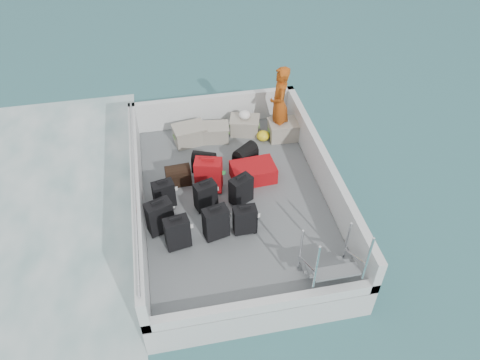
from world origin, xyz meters
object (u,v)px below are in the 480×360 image
(suitcase_3, at_px, (216,223))
(suitcase_7, at_px, (241,190))
(crate_3, at_px, (284,130))
(suitcase_8, at_px, (253,172))
(suitcase_0, at_px, (178,233))
(suitcase_5, at_px, (209,175))
(suitcase_4, at_px, (206,196))
(crate_1, at_px, (215,133))
(suitcase_1, at_px, (160,217))
(suitcase_6, at_px, (245,220))
(suitcase_2, at_px, (164,195))
(crate_0, at_px, (190,135))
(passenger, at_px, (279,104))
(crate_2, at_px, (245,126))

(suitcase_3, bearing_deg, suitcase_7, 38.53)
(crate_3, bearing_deg, suitcase_8, -128.85)
(suitcase_3, xyz_separation_m, crate_3, (1.86, 2.47, -0.13))
(suitcase_0, bearing_deg, suitcase_5, 51.05)
(suitcase_4, distance_m, crate_1, 2.04)
(suitcase_1, distance_m, crate_1, 2.72)
(suitcase_6, distance_m, suitcase_8, 1.38)
(suitcase_2, distance_m, suitcase_5, 0.91)
(suitcase_1, relative_size, suitcase_4, 1.14)
(suitcase_7, relative_size, suitcase_8, 0.69)
(crate_0, bearing_deg, suitcase_7, -70.01)
(suitcase_1, relative_size, suitcase_3, 1.03)
(suitcase_0, distance_m, suitcase_1, 0.48)
(passenger, bearing_deg, crate_0, -85.76)
(suitcase_2, bearing_deg, crate_2, 33.27)
(crate_1, bearing_deg, suitcase_4, -103.44)
(suitcase_4, bearing_deg, suitcase_0, -143.69)
(suitcase_0, distance_m, suitcase_7, 1.48)
(suitcase_0, relative_size, suitcase_2, 1.14)
(suitcase_1, height_order, crate_0, suitcase_1)
(crate_3, bearing_deg, suitcase_1, -142.10)
(suitcase_0, distance_m, suitcase_6, 1.16)
(crate_2, xyz_separation_m, crate_3, (0.80, -0.33, 0.01))
(suitcase_3, relative_size, suitcase_6, 1.15)
(suitcase_6, bearing_deg, suitcase_1, 168.25)
(suitcase_4, xyz_separation_m, suitcase_7, (0.65, 0.02, 0.00))
(suitcase_6, bearing_deg, crate_1, 92.32)
(suitcase_3, xyz_separation_m, suitcase_5, (0.05, 1.19, 0.02))
(suitcase_0, height_order, crate_0, suitcase_0)
(crate_3, bearing_deg, suitcase_3, -126.99)
(suitcase_3, bearing_deg, crate_2, 55.92)
(suitcase_5, bearing_deg, passenger, 54.88)
(suitcase_2, height_order, suitcase_8, suitcase_2)
(suitcase_3, distance_m, crate_0, 2.71)
(suitcase_5, xyz_separation_m, suitcase_6, (0.45, -1.18, -0.07))
(suitcase_8, xyz_separation_m, crate_0, (-1.07, 1.38, 0.02))
(suitcase_2, xyz_separation_m, suitcase_6, (1.30, -0.89, -0.00))
(suitcase_0, xyz_separation_m, suitcase_1, (-0.26, 0.41, 0.01))
(suitcase_4, relative_size, crate_1, 1.03)
(suitcase_0, relative_size, crate_1, 1.13)
(passenger, bearing_deg, suitcase_3, -25.69)
(suitcase_5, distance_m, crate_2, 1.91)
(suitcase_3, height_order, passenger, passenger)
(crate_2, height_order, passenger, passenger)
(crate_0, distance_m, crate_2, 1.21)
(suitcase_5, relative_size, suitcase_6, 1.25)
(suitcase_6, xyz_separation_m, crate_2, (0.57, 2.79, -0.10))
(suitcase_8, bearing_deg, passenger, -36.87)
(suitcase_7, height_order, crate_0, suitcase_7)
(suitcase_1, relative_size, crate_0, 1.04)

